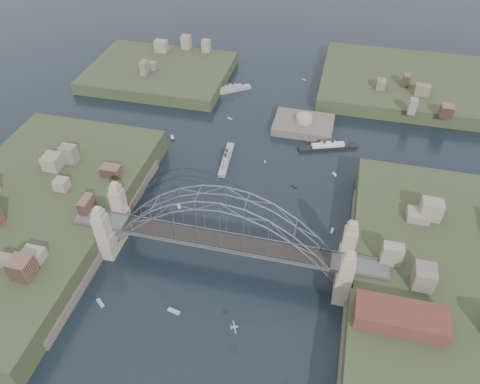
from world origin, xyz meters
The scene contains 22 objects.
ground centered at (0.00, 0.00, 0.00)m, with size 500.00×500.00×0.00m, color black.
bridge centered at (0.00, 0.00, 12.32)m, with size 84.00×13.80×24.60m.
shore_west centered at (-57.32, 0.00, 1.97)m, with size 50.50×90.00×12.00m.
shore_east centered at (57.32, 0.00, 1.97)m, with size 50.50×90.00×12.00m.
headland_nw centered at (-55.00, 95.00, 0.50)m, with size 60.00×45.00×9.00m, color #2F3A20.
headland_ne centered at (50.00, 110.00, 0.75)m, with size 70.00×55.00×9.50m, color #2F3A20.
fort_island centered at (12.00, 70.00, -0.34)m, with size 22.00×16.00×9.40m.
wharf_shed centered at (44.00, -14.00, 10.00)m, with size 20.00×8.00×4.00m, color #592D26.
naval_cruiser_near centered at (-11.01, 43.56, 0.86)m, with size 3.96×18.64×5.55m.
naval_cruiser_far centered at (-21.68, 90.32, 0.94)m, with size 16.08×12.38×6.06m.
ocean_liner centered at (22.25, 58.95, 0.80)m, with size 20.81×9.93×5.18m.
aeroplane centered at (8.12, -21.89, 4.83)m, with size 1.84×3.11×0.48m.
small_boat_a centered at (-19.44, 18.13, 0.15)m, with size 1.81×2.37×0.45m.
small_boat_b centered at (13.77, 35.41, 0.15)m, with size 1.71×1.38×0.45m.
small_boat_c centered at (-8.07, -18.20, 0.15)m, with size 3.41×1.73×0.45m.
small_boat_d centered at (25.86, 44.66, 0.29)m, with size 1.74×1.90×1.43m.
small_boat_e centered at (-33.82, 52.10, 0.28)m, with size 2.87×3.79×1.43m.
small_boat_f centered at (2.03, 46.02, 0.15)m, with size 0.76×1.44×0.45m.
small_boat_h centered at (-16.56, 69.67, 0.15)m, with size 2.22×1.62×0.45m.
small_boat_i centered at (27.47, 18.59, 0.29)m, with size 1.02×2.30×1.43m.
small_boat_j centered at (-26.83, -20.20, 0.15)m, with size 2.92×2.61×0.45m.
small_boat_k centered at (7.16, 107.64, 0.15)m, with size 1.71×1.37×0.45m.
Camera 1 is at (23.25, -78.49, 97.88)m, focal length 34.70 mm.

